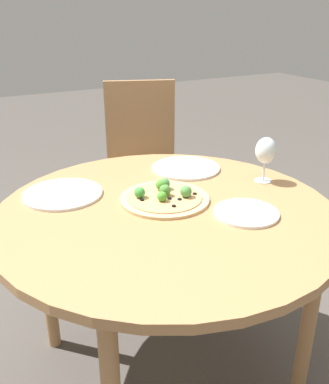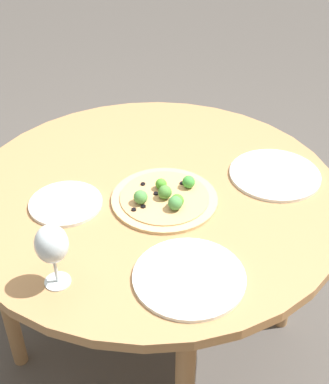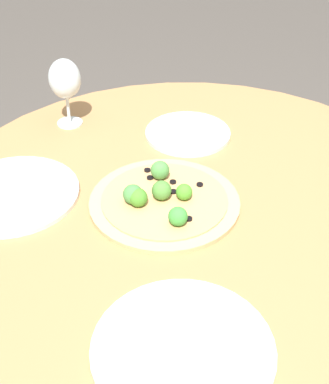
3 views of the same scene
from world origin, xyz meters
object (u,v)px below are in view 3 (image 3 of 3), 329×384
object	(u,v)px
plate_side	(13,194)
plate_near	(188,133)
pizza	(163,199)
wine_glass	(65,80)
plate_far	(183,348)

from	to	relation	value
plate_side	plate_near	bearing A→B (deg)	-95.51
plate_near	pizza	bearing A→B (deg)	128.45
wine_glass	pizza	bearing A→B (deg)	176.05
pizza	plate_near	xyz separation A→B (m)	(0.18, -0.22, -0.01)
pizza	plate_side	world-z (taller)	pizza
plate_near	plate_far	xyz separation A→B (m)	(-0.47, 0.42, 0.00)
wine_glass	plate_near	bearing A→B (deg)	-140.22
pizza	wine_glass	distance (m)	0.42
pizza	plate_far	distance (m)	0.36
plate_near	plate_side	bearing A→B (deg)	84.49
plate_far	plate_side	size ratio (longest dim) A/B	1.01
plate_side	wine_glass	bearing A→B (deg)	-52.98
wine_glass	plate_near	world-z (taller)	wine_glass
wine_glass	plate_side	distance (m)	0.33
wine_glass	plate_side	world-z (taller)	wine_glass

